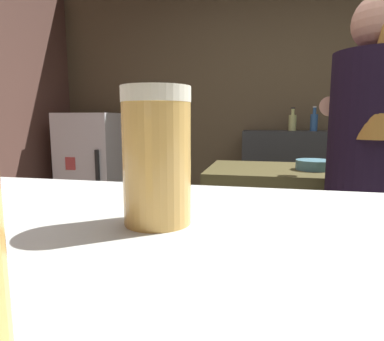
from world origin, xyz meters
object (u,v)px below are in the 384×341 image
Objects in this scene: mixing_bowl at (314,165)px; mini_fridge at (94,175)px; bottle_soy at (314,121)px; pint_glass_near at (157,156)px; bottle_vinegar at (292,122)px; bartender at (369,172)px.

mini_fridge is at bearing 149.57° from mixing_bowl.
mini_fridge is 2.18m from bottle_soy.
mixing_bowl is 1.32m from bottle_soy.
pint_glass_near is 0.65× the size of bottle_soy.
mixing_bowl is at bearing -89.04° from bottle_vinegar.
pint_glass_near is at bearing -60.17° from mini_fridge.
bartender is 7.52× the size of bottle_soy.
bottle_vinegar is at bearing 158.71° from bottle_soy.
bottle_soy is (0.54, 2.89, 0.02)m from pint_glass_near.
bartender is 1.74m from bottle_soy.
bottle_soy is (0.18, -0.07, 0.00)m from bottle_vinegar.
bottle_soy reaches higher than mini_fridge.
mini_fridge is 2.29m from mixing_bowl.
mixing_bowl is at bearing -96.99° from bottle_soy.
bottle_soy is (2.11, 0.14, 0.54)m from mini_fridge.
mixing_bowl is 0.92× the size of bottle_vinegar.
bartender is 11.52× the size of pint_glass_near.
bartender is 0.46m from mixing_bowl.
bartender is at bearing 65.16° from pint_glass_near.
bottle_soy is at bearing 79.44° from pint_glass_near.
mini_fridge is 5.59× the size of bottle_soy.
bottle_soy reaches higher than bottle_vinegar.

